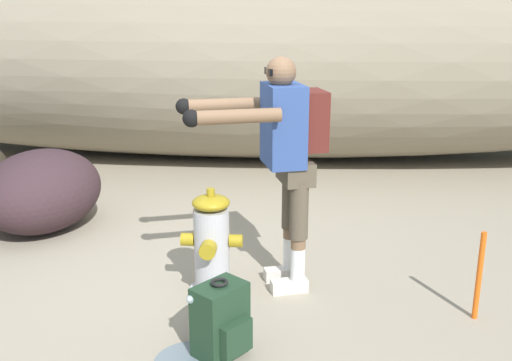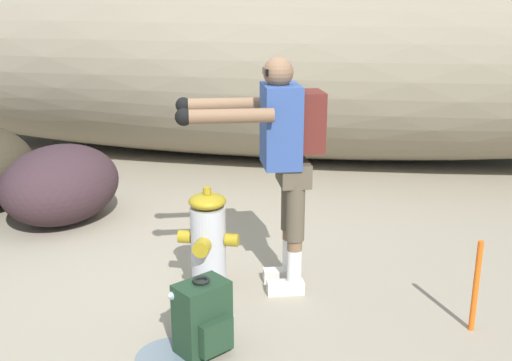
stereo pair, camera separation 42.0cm
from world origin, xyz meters
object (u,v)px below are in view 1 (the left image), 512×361
utility_worker (284,147)px  survey_stake (479,276)px  fire_hydrant (212,247)px  spare_backpack (221,321)px  boulder_mid (42,191)px

utility_worker → survey_stake: 1.51m
fire_hydrant → spare_backpack: fire_hydrant is taller
utility_worker → boulder_mid: 2.48m
fire_hydrant → boulder_mid: (-1.70, 1.12, 0.01)m
boulder_mid → utility_worker: bearing=-23.7°
utility_worker → survey_stake: (1.27, -0.36, -0.74)m
spare_backpack → fire_hydrant: bearing=140.7°
utility_worker → spare_backpack: bearing=52.9°
spare_backpack → survey_stake: bearing=57.1°
fire_hydrant → spare_backpack: 0.78m
fire_hydrant → utility_worker: 0.85m
spare_backpack → survey_stake: (1.59, 0.54, 0.08)m
utility_worker → spare_backpack: 1.26m
spare_backpack → survey_stake: 1.68m
boulder_mid → survey_stake: size_ratio=1.96×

